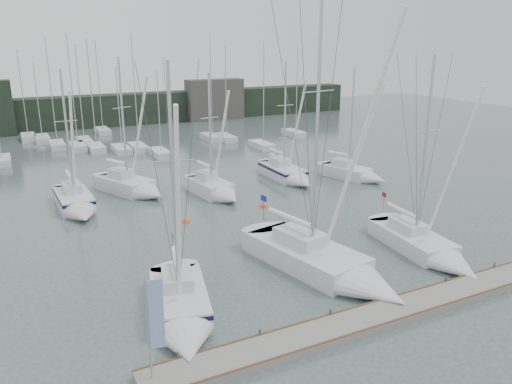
# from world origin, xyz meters

# --- Properties ---
(ground) EXTENTS (160.00, 160.00, 0.00)m
(ground) POSITION_xyz_m (0.00, 0.00, 0.00)
(ground) COLOR #43524F
(ground) RESTS_ON ground
(dock) EXTENTS (24.00, 2.00, 0.40)m
(dock) POSITION_xyz_m (0.00, -5.00, 0.20)
(dock) COLOR slate
(dock) RESTS_ON ground
(far_treeline) EXTENTS (90.00, 4.00, 5.00)m
(far_treeline) POSITION_xyz_m (0.00, 62.00, 2.50)
(far_treeline) COLOR black
(far_treeline) RESTS_ON ground
(far_building_right) EXTENTS (10.00, 3.00, 7.00)m
(far_building_right) POSITION_xyz_m (18.00, 60.00, 3.50)
(far_building_right) COLOR #423F3D
(far_building_right) RESTS_ON ground
(mast_forest) EXTENTS (50.25, 25.16, 14.66)m
(mast_forest) POSITION_xyz_m (-7.58, 43.55, 0.50)
(mast_forest) COLOR silver
(mast_forest) RESTS_ON ground
(sailboat_near_left) EXTENTS (4.69, 8.75, 13.76)m
(sailboat_near_left) POSITION_xyz_m (-8.78, -0.94, 0.59)
(sailboat_near_left) COLOR silver
(sailboat_near_left) RESTS_ON ground
(sailboat_near_center) EXTENTS (5.80, 12.10, 18.49)m
(sailboat_near_center) POSITION_xyz_m (0.96, -0.34, 0.63)
(sailboat_near_center) COLOR silver
(sailboat_near_center) RESTS_ON ground
(sailboat_near_right) EXTENTS (3.69, 9.87, 13.75)m
(sailboat_near_right) POSITION_xyz_m (8.21, -0.68, 0.51)
(sailboat_near_right) COLOR silver
(sailboat_near_right) RESTS_ON ground
(sailboat_mid_a) EXTENTS (2.87, 8.24, 12.29)m
(sailboat_mid_a) POSITION_xyz_m (-10.98, 19.29, 0.62)
(sailboat_mid_a) COLOR silver
(sailboat_mid_a) RESTS_ON ground
(sailboat_mid_b) EXTENTS (5.83, 8.37, 13.09)m
(sailboat_mid_b) POSITION_xyz_m (-5.48, 21.83, 0.63)
(sailboat_mid_b) COLOR silver
(sailboat_mid_b) RESTS_ON ground
(sailboat_mid_c) EXTENTS (3.42, 7.31, 11.71)m
(sailboat_mid_c) POSITION_xyz_m (0.84, 17.75, 0.61)
(sailboat_mid_c) COLOR silver
(sailboat_mid_c) RESTS_ON ground
(sailboat_mid_d) EXTENTS (2.73, 8.54, 12.44)m
(sailboat_mid_d) POSITION_xyz_m (9.44, 19.48, 0.61)
(sailboat_mid_d) COLOR silver
(sailboat_mid_d) RESTS_ON ground
(sailboat_mid_e) EXTENTS (4.63, 7.55, 11.81)m
(sailboat_mid_e) POSITION_xyz_m (15.79, 16.78, 0.55)
(sailboat_mid_e) COLOR silver
(sailboat_mid_e) RESTS_ON ground
(buoy_a) EXTENTS (0.57, 0.57, 0.57)m
(buoy_a) POSITION_xyz_m (-3.76, 12.91, 0.00)
(buoy_a) COLOR #F94D16
(buoy_a) RESTS_ON ground
(buoy_b) EXTENTS (0.66, 0.66, 0.66)m
(buoy_b) POSITION_xyz_m (3.39, 13.47, 0.00)
(buoy_b) COLOR #F94D16
(buoy_b) RESTS_ON ground
(dock_banner) EXTENTS (0.67, 0.21, 4.52)m
(dock_banner) POSITION_xyz_m (-11.16, -4.90, 3.07)
(dock_banner) COLOR #ADB0B5
(dock_banner) RESTS_ON dock
(seagull) EXTENTS (0.93, 0.46, 0.19)m
(seagull) POSITION_xyz_m (-1.56, 3.04, 7.16)
(seagull) COLOR white
(seagull) RESTS_ON ground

